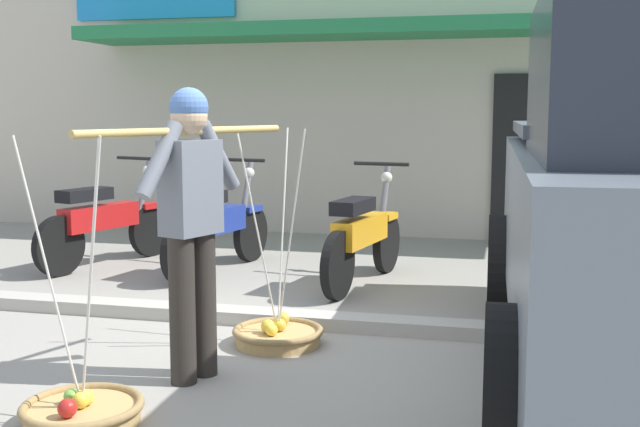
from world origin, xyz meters
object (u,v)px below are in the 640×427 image
Objects in this scene: motorcycle_third_in_row at (363,236)px; motorcycle_second_in_row at (217,226)px; fruit_vendor at (191,214)px; fruit_basket_right_side at (278,334)px; motorcycle_nearest_shop at (104,222)px; fruit_basket_left_side at (82,410)px.

motorcycle_second_in_row is at bearing 170.51° from motorcycle_third_in_row.
fruit_vendor reaches higher than fruit_basket_right_side.
fruit_basket_left_side is at bearing -62.73° from motorcycle_nearest_shop.
motorcycle_nearest_shop and motorcycle_third_in_row have the same top height.
fruit_basket_left_side is (-0.28, -0.77, -0.90)m from fruit_vendor.
fruit_vendor is 3.73m from motorcycle_nearest_shop.
motorcycle_nearest_shop is 0.97× the size of motorcycle_third_in_row.
fruit_vendor is 1.22m from fruit_basket_left_side.
motorcycle_second_in_row is at bearing 108.62° from fruit_vendor.
motorcycle_second_in_row is (1.22, -0.03, 0.00)m from motorcycle_nearest_shop.
motorcycle_second_in_row is (-1.27, 2.17, 0.38)m from fruit_basket_right_side.
motorcycle_third_in_row is at bearing 83.50° from fruit_basket_right_side.
motorcycle_nearest_shop is (-2.21, 2.96, -0.52)m from fruit_vendor.
motorcycle_nearest_shop is at bearing 138.55° from fruit_basket_right_side.
fruit_vendor is at bearing -100.48° from motorcycle_third_in_row.
fruit_basket_left_side is 0.80× the size of motorcycle_third_in_row.
fruit_basket_left_side and fruit_basket_right_side have the same top height.
motorcycle_third_in_row is (0.22, 1.92, 0.38)m from fruit_basket_right_side.
fruit_basket_left_side is 3.79m from motorcycle_second_in_row.
motorcycle_third_in_row is at bearing -9.49° from motorcycle_second_in_row.
motorcycle_nearest_shop is at bearing 126.66° from fruit_vendor.
fruit_basket_right_side reaches higher than motorcycle_second_in_row.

